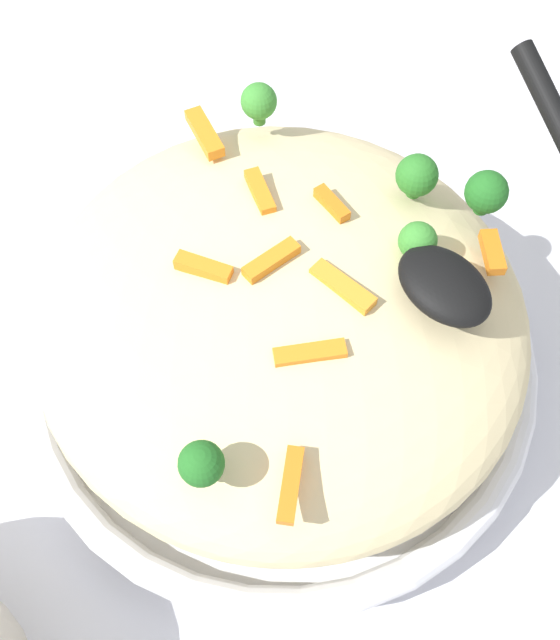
{
  "coord_description": "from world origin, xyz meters",
  "views": [
    {
      "loc": [
        -0.18,
        0.14,
        0.47
      ],
      "look_at": [
        0.0,
        0.0,
        0.08
      ],
      "focal_mm": 42.87,
      "sensor_mm": 36.0,
      "label": 1
    }
  ],
  "objects": [
    {
      "name": "broccoli_floret_0",
      "position": [
        -0.06,
        0.1,
        0.13
      ],
      "size": [
        0.02,
        0.02,
        0.03
      ],
      "color": "#205B1C",
      "rests_on": "pasta_mound"
    },
    {
      "name": "carrot_piece_8",
      "position": [
        -0.06,
        -0.1,
        0.12
      ],
      "size": [
        0.03,
        0.02,
        0.01
      ],
      "primitive_type": "cube",
      "rotation": [
        0.0,
        0.0,
        2.54
      ],
      "color": "orange",
      "rests_on": "pasta_mound"
    },
    {
      "name": "serving_spoon",
      "position": [
        -0.07,
        -0.09,
        0.15
      ],
      "size": [
        0.16,
        0.12,
        0.08
      ],
      "color": "black",
      "rests_on": "pasta_mound"
    },
    {
      "name": "broccoli_floret_2",
      "position": [
        0.1,
        -0.06,
        0.13
      ],
      "size": [
        0.02,
        0.02,
        0.03
      ],
      "color": "#377928",
      "rests_on": "pasta_mound"
    },
    {
      "name": "broccoli_floret_3",
      "position": [
        0.0,
        -0.1,
        0.13
      ],
      "size": [
        0.02,
        0.02,
        0.03
      ],
      "color": "#296820",
      "rests_on": "pasta_mound"
    },
    {
      "name": "carrot_piece_2",
      "position": [
        -0.03,
        -0.02,
        0.13
      ],
      "size": [
        0.04,
        0.02,
        0.01
      ],
      "primitive_type": "cube",
      "rotation": [
        0.0,
        0.0,
        0.17
      ],
      "color": "orange",
      "rests_on": "pasta_mound"
    },
    {
      "name": "carrot_piece_7",
      "position": [
        -0.05,
        0.02,
        0.12
      ],
      "size": [
        0.03,
        0.04,
        0.01
      ],
      "primitive_type": "cube",
      "rotation": [
        0.0,
        0.0,
        1.07
      ],
      "color": "orange",
      "rests_on": "pasta_mound"
    },
    {
      "name": "carrot_piece_4",
      "position": [
        -0.09,
        0.07,
        0.12
      ],
      "size": [
        0.03,
        0.03,
        0.01
      ],
      "primitive_type": "cube",
      "rotation": [
        0.0,
        0.0,
        2.33
      ],
      "color": "orange",
      "rests_on": "pasta_mound"
    },
    {
      "name": "carrot_piece_6",
      "position": [
        0.02,
        -0.05,
        0.13
      ],
      "size": [
        0.03,
        0.01,
        0.01
      ],
      "primitive_type": "cube",
      "rotation": [
        0.0,
        0.0,
        3.08
      ],
      "color": "orange",
      "rests_on": "pasta_mound"
    },
    {
      "name": "broccoli_floret_4",
      "position": [
        -0.03,
        -0.12,
        0.13
      ],
      "size": [
        0.02,
        0.02,
        0.03
      ],
      "color": "#205B1C",
      "rests_on": "pasta_mound"
    },
    {
      "name": "broccoli_floret_1",
      "position": [
        -0.03,
        -0.07,
        0.13
      ],
      "size": [
        0.02,
        0.02,
        0.02
      ],
      "color": "#377928",
      "rests_on": "pasta_mound"
    },
    {
      "name": "carrot_piece_0",
      "position": [
        0.01,
        0.0,
        0.13
      ],
      "size": [
        0.01,
        0.03,
        0.01
      ],
      "primitive_type": "cube",
      "rotation": [
        0.0,
        0.0,
        4.73
      ],
      "color": "orange",
      "rests_on": "pasta_mound"
    },
    {
      "name": "carrot_piece_5",
      "position": [
        0.11,
        -0.03,
        0.12
      ],
      "size": [
        0.04,
        0.02,
        0.01
      ],
      "primitive_type": "cube",
      "rotation": [
        0.0,
        0.0,
        6.06
      ],
      "color": "orange",
      "rests_on": "pasta_mound"
    },
    {
      "name": "carrot_piece_3",
      "position": [
        0.03,
        0.03,
        0.13
      ],
      "size": [
        0.03,
        0.02,
        0.01
      ],
      "primitive_type": "cube",
      "rotation": [
        0.0,
        0.0,
        0.53
      ],
      "color": "orange",
      "rests_on": "pasta_mound"
    },
    {
      "name": "pasta_mound",
      "position": [
        0.0,
        0.0,
        0.08
      ],
      "size": [
        0.29,
        0.29,
        0.09
      ],
      "primitive_type": "ellipsoid",
      "color": "beige",
      "rests_on": "serving_bowl"
    },
    {
      "name": "carrot_piece_1",
      "position": [
        0.05,
        -0.03,
        0.13
      ],
      "size": [
        0.03,
        0.02,
        0.01
      ],
      "primitive_type": "cube",
      "rotation": [
        0.0,
        0.0,
        5.96
      ],
      "color": "orange",
      "rests_on": "pasta_mound"
    },
    {
      "name": "serving_bowl",
      "position": [
        0.0,
        0.0,
        0.02
      ],
      "size": [
        0.33,
        0.33,
        0.04
      ],
      "color": "silver",
      "rests_on": "ground_plane"
    },
    {
      "name": "ground_plane",
      "position": [
        0.0,
        0.0,
        0.0
      ],
      "size": [
        2.4,
        2.4,
        0.0
      ],
      "primitive_type": "plane",
      "color": "silver"
    }
  ]
}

